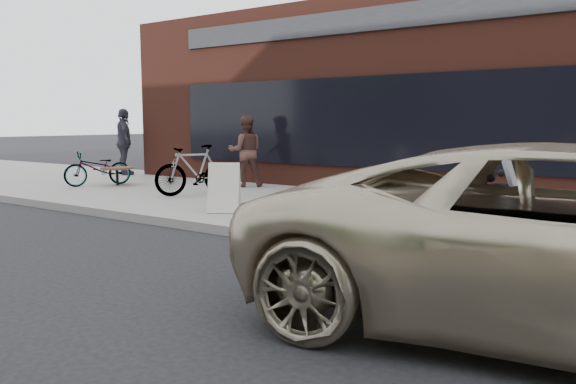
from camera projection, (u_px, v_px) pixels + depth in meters
name	position (u px, v px, depth m)	size (l,w,h in m)	color
ground	(31.00, 345.00, 4.31)	(120.00, 120.00, 0.00)	black
near_sidewalk	(399.00, 214.00, 10.02)	(44.00, 6.00, 0.15)	gray
storefront	(433.00, 103.00, 16.58)	(14.00, 10.07, 4.50)	#52231A
motorcycle	(430.00, 225.00, 6.04)	(2.19, 0.82, 1.39)	black
bicycle_front	(98.00, 168.00, 13.72)	(0.57, 1.63, 0.85)	gray
bicycle_rear	(195.00, 170.00, 11.95)	(0.50, 1.77, 1.07)	gray
sandwich_sign	(224.00, 187.00, 9.72)	(0.71, 0.70, 0.85)	silver
cafe_table	(117.00, 169.00, 13.76)	(0.79, 0.79, 0.45)	black
cafe_patron_left	(246.00, 151.00, 13.44)	(0.83, 0.65, 1.71)	#53312C
cafe_patron_right	(124.00, 142.00, 16.42)	(1.14, 0.47, 1.94)	#363443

